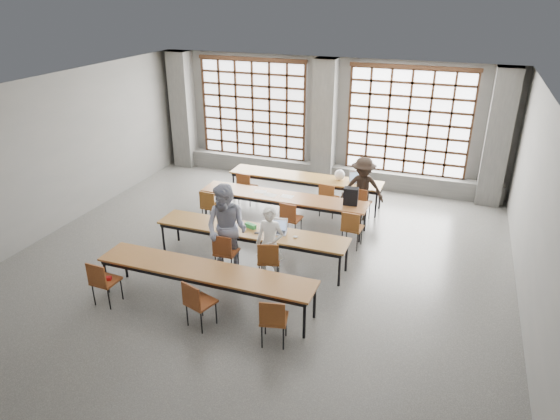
% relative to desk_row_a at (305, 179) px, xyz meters
% --- Properties ---
extents(floor, '(11.00, 11.00, 0.00)m').
position_rel_desk_row_a_xyz_m(floor, '(0.02, -3.56, -0.66)').
color(floor, '#4B4B49').
rests_on(floor, ground).
extents(ceiling, '(11.00, 11.00, 0.00)m').
position_rel_desk_row_a_xyz_m(ceiling, '(0.02, -3.56, 2.84)').
color(ceiling, silver).
rests_on(ceiling, floor).
extents(wall_back, '(10.00, 0.00, 10.00)m').
position_rel_desk_row_a_xyz_m(wall_back, '(0.02, 1.94, 1.09)').
color(wall_back, '#60605D').
rests_on(wall_back, floor).
extents(wall_front, '(10.00, 0.00, 10.00)m').
position_rel_desk_row_a_xyz_m(wall_front, '(0.02, -9.06, 1.09)').
color(wall_front, '#60605D').
rests_on(wall_front, floor).
extents(wall_left, '(0.00, 11.00, 11.00)m').
position_rel_desk_row_a_xyz_m(wall_left, '(-4.98, -3.56, 1.09)').
color(wall_left, '#60605D').
rests_on(wall_left, floor).
extents(wall_right, '(0.00, 11.00, 11.00)m').
position_rel_desk_row_a_xyz_m(wall_right, '(5.02, -3.56, 1.09)').
color(wall_right, '#60605D').
rests_on(wall_right, floor).
extents(column_left, '(0.60, 0.55, 3.50)m').
position_rel_desk_row_a_xyz_m(column_left, '(-4.48, 1.66, 1.09)').
color(column_left, '#535351').
rests_on(column_left, floor).
extents(column_mid, '(0.60, 0.55, 3.50)m').
position_rel_desk_row_a_xyz_m(column_mid, '(0.02, 1.66, 1.09)').
color(column_mid, '#535351').
rests_on(column_mid, floor).
extents(column_right, '(0.60, 0.55, 3.50)m').
position_rel_desk_row_a_xyz_m(column_right, '(4.52, 1.66, 1.09)').
color(column_right, '#535351').
rests_on(column_right, floor).
extents(window_left, '(3.32, 0.12, 3.00)m').
position_rel_desk_row_a_xyz_m(window_left, '(-2.23, 1.86, 1.24)').
color(window_left, white).
rests_on(window_left, wall_back).
extents(window_right, '(3.32, 0.12, 3.00)m').
position_rel_desk_row_a_xyz_m(window_right, '(2.27, 1.86, 1.24)').
color(window_right, white).
rests_on(window_right, wall_back).
extents(sill_ledge, '(9.80, 0.35, 0.50)m').
position_rel_desk_row_a_xyz_m(sill_ledge, '(0.02, 1.74, -0.41)').
color(sill_ledge, '#535351').
rests_on(sill_ledge, floor).
extents(desk_row_a, '(4.00, 0.70, 0.73)m').
position_rel_desk_row_a_xyz_m(desk_row_a, '(0.00, 0.00, 0.00)').
color(desk_row_a, brown).
rests_on(desk_row_a, floor).
extents(desk_row_b, '(4.00, 0.70, 0.73)m').
position_rel_desk_row_a_xyz_m(desk_row_b, '(-0.10, -1.42, 0.00)').
color(desk_row_b, brown).
rests_on(desk_row_b, floor).
extents(desk_row_c, '(4.00, 0.70, 0.73)m').
position_rel_desk_row_a_xyz_m(desk_row_c, '(-0.09, -3.32, 0.00)').
color(desk_row_c, brown).
rests_on(desk_row_c, floor).
extents(desk_row_d, '(4.00, 0.70, 0.73)m').
position_rel_desk_row_a_xyz_m(desk_row_d, '(-0.25, -5.02, 0.00)').
color(desk_row_d, brown).
rests_on(desk_row_d, floor).
extents(chair_back_left, '(0.46, 0.47, 0.88)m').
position_rel_desk_row_a_xyz_m(chair_back_left, '(-1.41, -0.63, -0.13)').
color(chair_back_left, brown).
rests_on(chair_back_left, floor).
extents(chair_back_mid, '(0.47, 0.47, 0.88)m').
position_rel_desk_row_a_xyz_m(chair_back_mid, '(0.79, -0.63, -0.13)').
color(chair_back_mid, brown).
rests_on(chair_back_mid, floor).
extents(chair_back_right, '(0.48, 0.48, 0.88)m').
position_rel_desk_row_a_xyz_m(chair_back_right, '(1.59, -0.63, -0.13)').
color(chair_back_right, brown).
rests_on(chair_back_right, floor).
extents(chair_mid_left, '(0.44, 0.45, 0.88)m').
position_rel_desk_row_a_xyz_m(chair_mid_left, '(-1.70, -2.05, -0.13)').
color(chair_mid_left, brown).
rests_on(chair_mid_left, floor).
extents(chair_mid_centre, '(0.46, 0.46, 0.88)m').
position_rel_desk_row_a_xyz_m(chair_mid_centre, '(0.30, -2.05, -0.13)').
color(chair_mid_centre, maroon).
rests_on(chair_mid_centre, floor).
extents(chair_mid_right, '(0.45, 0.45, 0.88)m').
position_rel_desk_row_a_xyz_m(chair_mid_right, '(1.70, -2.05, -0.13)').
color(chair_mid_right, brown).
rests_on(chair_mid_right, floor).
extents(chair_front_left, '(0.43, 0.44, 0.88)m').
position_rel_desk_row_a_xyz_m(chair_front_left, '(-0.39, -3.95, -0.13)').
color(chair_front_left, maroon).
rests_on(chair_front_left, floor).
extents(chair_front_right, '(0.52, 0.52, 0.88)m').
position_rel_desk_row_a_xyz_m(chair_front_right, '(0.53, -3.95, -0.13)').
color(chair_front_right, brown).
rests_on(chair_front_right, floor).
extents(chair_near_left, '(0.44, 0.44, 0.88)m').
position_rel_desk_row_a_xyz_m(chair_near_left, '(-1.95, -5.65, -0.13)').
color(chair_near_left, brown).
rests_on(chair_near_left, floor).
extents(chair_near_mid, '(0.53, 0.53, 0.88)m').
position_rel_desk_row_a_xyz_m(chair_near_mid, '(-0.07, -5.65, -0.13)').
color(chair_near_mid, brown).
rests_on(chair_near_mid, floor).
extents(chair_near_right, '(0.50, 0.50, 0.88)m').
position_rel_desk_row_a_xyz_m(chair_near_right, '(1.27, -5.65, -0.13)').
color(chair_near_right, brown).
rests_on(chair_near_right, floor).
extents(student_male, '(0.57, 0.38, 1.52)m').
position_rel_desk_row_a_xyz_m(student_male, '(0.51, -3.82, 0.10)').
color(student_male, white).
rests_on(student_male, floor).
extents(student_female, '(0.95, 0.77, 1.84)m').
position_rel_desk_row_a_xyz_m(student_female, '(-0.39, -3.82, 0.26)').
color(student_female, '#1A214F').
rests_on(student_female, floor).
extents(student_back, '(1.10, 0.73, 1.58)m').
position_rel_desk_row_a_xyz_m(student_back, '(1.60, -0.50, 0.13)').
color(student_back, black).
rests_on(student_back, floor).
extents(laptop_front, '(0.41, 0.37, 0.26)m').
position_rel_desk_row_a_xyz_m(laptop_front, '(0.44, -3.21, 0.13)').
color(laptop_front, silver).
rests_on(laptop_front, desk_row_c).
extents(laptop_back, '(0.45, 0.43, 0.26)m').
position_rel_desk_row_a_xyz_m(laptop_back, '(1.32, 0.10, 0.13)').
color(laptop_back, silver).
rests_on(laptop_back, desk_row_a).
extents(mouse, '(0.11, 0.09, 0.04)m').
position_rel_desk_row_a_xyz_m(mouse, '(0.86, -3.34, 0.08)').
color(mouse, white).
rests_on(mouse, desk_row_c).
extents(green_box, '(0.27, 0.16, 0.09)m').
position_rel_desk_row_a_xyz_m(green_box, '(-0.14, -3.24, 0.11)').
color(green_box, green).
rests_on(green_box, desk_row_c).
extents(phone, '(0.14, 0.10, 0.01)m').
position_rel_desk_row_a_xyz_m(phone, '(0.09, -3.42, 0.07)').
color(phone, black).
rests_on(phone, desk_row_c).
extents(paper_sheet_a, '(0.33, 0.26, 0.00)m').
position_rel_desk_row_a_xyz_m(paper_sheet_a, '(-0.70, -1.37, 0.07)').
color(paper_sheet_a, white).
rests_on(paper_sheet_a, desk_row_b).
extents(paper_sheet_b, '(0.33, 0.26, 0.00)m').
position_rel_desk_row_a_xyz_m(paper_sheet_b, '(-0.40, -1.47, 0.07)').
color(paper_sheet_b, silver).
rests_on(paper_sheet_b, desk_row_b).
extents(paper_sheet_c, '(0.30, 0.22, 0.00)m').
position_rel_desk_row_a_xyz_m(paper_sheet_c, '(0.00, -1.42, 0.07)').
color(paper_sheet_c, white).
rests_on(paper_sheet_c, desk_row_b).
extents(backpack, '(0.34, 0.23, 0.40)m').
position_rel_desk_row_a_xyz_m(backpack, '(1.50, -1.37, 0.27)').
color(backpack, black).
rests_on(backpack, desk_row_b).
extents(plastic_bag, '(0.27, 0.22, 0.29)m').
position_rel_desk_row_a_xyz_m(plastic_bag, '(0.90, 0.05, 0.21)').
color(plastic_bag, white).
rests_on(plastic_bag, desk_row_a).
extents(red_pouch, '(0.22, 0.15, 0.06)m').
position_rel_desk_row_a_xyz_m(red_pouch, '(-1.95, -5.57, -0.16)').
color(red_pouch, '#A61414').
rests_on(red_pouch, chair_near_left).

